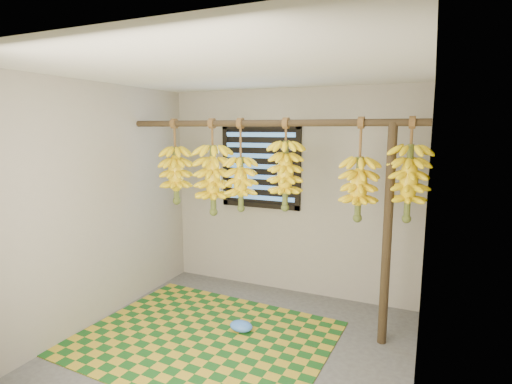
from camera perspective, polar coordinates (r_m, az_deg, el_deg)
The scene contains 16 objects.
floor at distance 3.80m, azimuth -3.60°, elevation -21.88°, with size 3.00×3.00×0.01m, color #4A4A4A.
ceiling at distance 3.29m, azimuth -4.03°, elevation 16.98°, with size 3.00×3.00×0.01m, color silver.
wall_back at distance 4.71m, azimuth 4.69°, elevation -0.11°, with size 3.00×0.01×2.40m, color gray.
wall_left at distance 4.25m, azimuth -22.14°, elevation -1.78°, with size 0.01×3.00×2.40m, color gray.
wall_right at distance 2.99m, azimuth 22.92°, elevation -6.24°, with size 0.01×3.00×2.40m, color gray.
window at distance 4.77m, azimuth 0.63°, elevation 3.67°, with size 1.00×0.04×1.00m.
hanging_pole at distance 3.90m, azimuth 0.90°, elevation 9.81°, with size 0.06×0.06×3.00m, color #3B2B19.
support_post at distance 3.73m, azimuth 18.22°, elevation -6.17°, with size 0.08×0.08×2.00m, color #3B2B19.
woven_mat at distance 4.02m, azimuth -7.44°, elevation -19.97°, with size 2.27×1.81×0.01m, color #175019.
plastic_bag at distance 4.07m, azimuth -2.13°, elevation -18.60°, with size 0.24×0.17×0.10m, color #3F7CED.
banana_bunch_a at distance 4.42m, azimuth -11.36°, elevation 2.42°, with size 0.33×0.33×0.91m.
banana_bunch_b at distance 4.18m, azimuth -6.15°, elevation 1.74°, with size 0.38×0.38×0.99m.
banana_bunch_c at distance 4.03m, azimuth -2.18°, elevation 1.21°, with size 0.32×0.32×0.93m.
banana_bunch_d at distance 3.83m, azimuth 4.22°, elevation 2.36°, with size 0.32×0.32×0.88m.
banana_bunch_e at distance 3.62m, azimuth 20.97°, elevation 1.21°, with size 0.33×0.33×0.89m.
banana_bunch_f at distance 3.67m, azimuth 14.44°, elevation 0.46°, with size 0.31×0.31×0.92m.
Camera 1 is at (1.51, -2.89, 1.95)m, focal length 28.00 mm.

